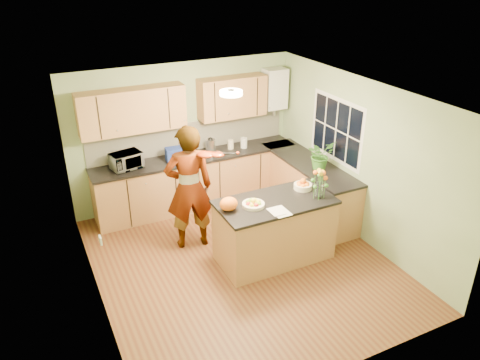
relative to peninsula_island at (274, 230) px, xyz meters
name	(u,v)px	position (x,y,z in m)	size (l,w,h in m)	color
floor	(241,262)	(-0.49, 0.10, -0.48)	(4.50, 4.50, 0.00)	#5B2D1A
ceiling	(241,96)	(-0.49, 0.10, 2.02)	(4.00, 4.50, 0.02)	white
wall_back	(184,134)	(-0.49, 2.35, 0.77)	(4.00, 0.02, 2.50)	gray
wall_front	(344,279)	(-0.49, -2.15, 0.77)	(4.00, 0.02, 2.50)	gray
wall_left	(90,219)	(-2.49, 0.10, 0.77)	(0.02, 4.50, 2.50)	gray
wall_right	(359,160)	(1.51, 0.10, 0.77)	(0.02, 4.50, 2.50)	gray
back_counter	(198,180)	(-0.39, 2.05, -0.01)	(3.64, 0.62, 0.94)	#AD7245
right_counter	(308,187)	(1.21, 0.95, -0.01)	(0.62, 2.24, 0.94)	#AD7245
splashback	(190,136)	(-0.39, 2.34, 0.72)	(3.60, 0.02, 0.52)	white
upper_cabinets	(176,105)	(-0.66, 2.18, 1.37)	(3.20, 0.34, 0.70)	#AD7245
boiler	(275,89)	(1.21, 2.19, 1.42)	(0.40, 0.30, 0.86)	silver
window_right	(336,130)	(1.51, 0.70, 1.07)	(0.01, 1.30, 1.05)	silver
light_switch	(101,240)	(-2.47, -0.50, 0.82)	(0.02, 0.09, 0.09)	silver
ceiling_lamp	(231,93)	(-0.49, 0.40, 1.98)	(0.30, 0.30, 0.07)	#FFEABF
peninsula_island	(274,230)	(0.00, 0.00, 0.00)	(1.66, 0.85, 0.95)	#AD7245
fruit_dish	(253,203)	(-0.35, 0.00, 0.52)	(0.31, 0.31, 0.11)	beige
orange_bowl	(303,185)	(0.55, 0.15, 0.54)	(0.27, 0.27, 0.16)	beige
flower_vase	(320,176)	(0.60, -0.18, 0.81)	(0.27, 0.27, 0.50)	silver
orange_bag	(229,204)	(-0.70, 0.05, 0.57)	(0.25, 0.21, 0.19)	orange
papers	(280,212)	(-0.10, -0.30, 0.48)	(0.22, 0.30, 0.01)	silver
violinist	(189,188)	(-0.96, 0.88, 0.49)	(0.71, 0.47, 1.95)	#DFAF88
violin	(206,154)	(-0.76, 0.66, 1.08)	(0.61, 0.25, 0.12)	#581D05
microwave	(126,161)	(-1.60, 2.06, 0.59)	(0.48, 0.33, 0.27)	silver
blue_box	(174,154)	(-0.79, 2.01, 0.57)	(0.28, 0.21, 0.23)	navy
kettle	(211,145)	(-0.11, 2.09, 0.59)	(0.17, 0.17, 0.32)	#B5B5BA
jar_cream	(231,144)	(0.28, 2.09, 0.54)	(0.10, 0.10, 0.16)	beige
jar_white	(244,143)	(0.52, 2.03, 0.55)	(0.12, 0.12, 0.18)	silver
potted_plant	(320,155)	(1.21, 0.68, 0.70)	(0.43, 0.37, 0.47)	#3D7D29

